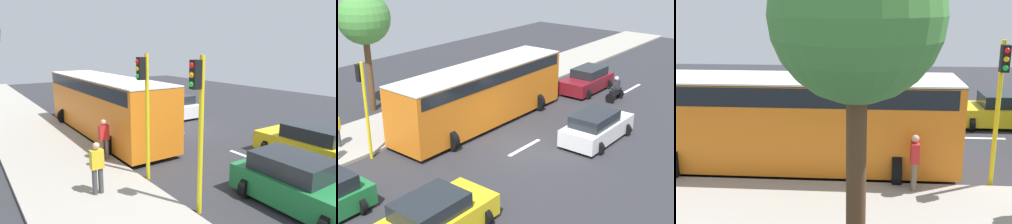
{
  "view_description": "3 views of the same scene",
  "coord_description": "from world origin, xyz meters",
  "views": [
    {
      "loc": [
        10.08,
        14.35,
        4.68
      ],
      "look_at": [
        0.49,
        0.37,
        1.13
      ],
      "focal_mm": 32.84,
      "sensor_mm": 36.0,
      "label": 1
    },
    {
      "loc": [
        -12.02,
        16.34,
        9.42
      ],
      "look_at": [
        0.74,
        0.51,
        1.8
      ],
      "focal_mm": 49.74,
      "sensor_mm": 36.0,
      "label": 2
    },
    {
      "loc": [
        16.77,
        1.62,
        5.53
      ],
      "look_at": [
        -0.18,
        0.43,
        0.99
      ],
      "focal_mm": 44.14,
      "sensor_mm": 36.0,
      "label": 3
    }
  ],
  "objects": [
    {
      "name": "car_maroon",
      "position": [
        2.15,
        -9.68,
        0.71
      ],
      "size": [
        2.27,
        4.15,
        1.52
      ],
      "color": "maroon",
      "rests_on": "ground"
    },
    {
      "name": "ground_plane",
      "position": [
        0.0,
        0.0,
        -0.05
      ],
      "size": [
        40.0,
        60.0,
        0.1
      ],
      "primitive_type": "cube",
      "color": "#2D2D33"
    },
    {
      "name": "street_tree_north",
      "position": [
        10.01,
        1.36,
        5.26
      ],
      "size": [
        2.88,
        2.88,
        6.77
      ],
      "color": "brown",
      "rests_on": "ground"
    },
    {
      "name": "lane_stripe_north",
      "position": [
        0.0,
        -6.0,
        0.01
      ],
      "size": [
        0.2,
        2.4,
        0.01
      ],
      "primitive_type": "cube",
      "color": "white",
      "rests_on": "ground"
    },
    {
      "name": "city_bus",
      "position": [
        3.68,
        -1.12,
        1.85
      ],
      "size": [
        3.2,
        11.0,
        3.16
      ],
      "color": "orange",
      "rests_on": "ground"
    },
    {
      "name": "car_white",
      "position": [
        -2.23,
        -2.9,
        0.71
      ],
      "size": [
        2.28,
        4.33,
        1.52
      ],
      "color": "white",
      "rests_on": "ground"
    },
    {
      "name": "motorcycle",
      "position": [
        -0.19,
        -9.04,
        0.64
      ],
      "size": [
        0.6,
        1.3,
        1.53
      ],
      "color": "black",
      "rests_on": "ground"
    },
    {
      "name": "lane_stripe_south",
      "position": [
        0.0,
        6.0,
        0.01
      ],
      "size": [
        0.2,
        2.4,
        0.01
      ],
      "primitive_type": "cube",
      "color": "white",
      "rests_on": "ground"
    },
    {
      "name": "traffic_light_midblock",
      "position": [
        4.85,
        5.3,
        2.93
      ],
      "size": [
        0.49,
        0.24,
        4.5
      ],
      "color": "yellow",
      "rests_on": "ground"
    },
    {
      "name": "lane_stripe_mid",
      "position": [
        0.0,
        0.0,
        0.01
      ],
      "size": [
        0.2,
        2.4,
        0.01
      ],
      "primitive_type": "cube",
      "color": "white",
      "rests_on": "ground"
    },
    {
      "name": "sidewalk",
      "position": [
        7.0,
        0.0,
        0.07
      ],
      "size": [
        4.0,
        60.0,
        0.15
      ],
      "primitive_type": "cube",
      "color": "#9E998E",
      "rests_on": "ground"
    },
    {
      "name": "lane_stripe_far_north",
      "position": [
        0.0,
        -12.0,
        0.01
      ],
      "size": [
        0.2,
        2.4,
        0.01
      ],
      "primitive_type": "cube",
      "color": "white",
      "rests_on": "ground"
    },
    {
      "name": "car_yellow_cab",
      "position": [
        -1.88,
        7.46,
        0.71
      ],
      "size": [
        2.37,
        4.14,
        1.52
      ],
      "color": "yellow",
      "rests_on": "ground"
    },
    {
      "name": "pedestrian_by_tree",
      "position": [
        5.4,
        2.88,
        1.06
      ],
      "size": [
        0.4,
        0.24,
        1.69
      ],
      "color": "#72604C",
      "rests_on": "sidewalk"
    }
  ]
}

